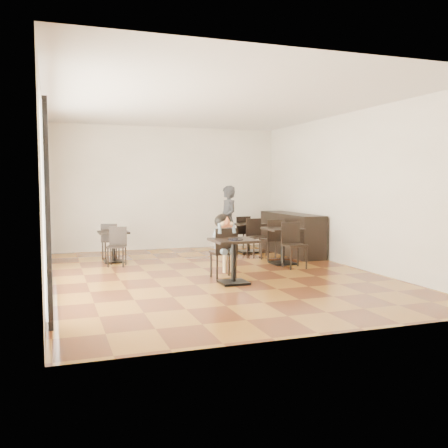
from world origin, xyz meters
name	(u,v)px	position (x,y,z in m)	size (l,w,h in m)	color
floor	(214,275)	(0.00, 0.00, 0.00)	(6.00, 8.00, 0.01)	#945A1F
ceiling	(214,104)	(0.00, 0.00, 3.20)	(6.00, 8.00, 0.01)	silver
wall_back	(167,188)	(0.00, 4.00, 1.60)	(6.00, 0.01, 3.20)	white
wall_front	(324,196)	(0.00, -4.00, 1.60)	(6.00, 0.01, 3.20)	white
wall_left	(44,192)	(-3.00, 0.00, 1.60)	(0.01, 8.00, 3.20)	white
wall_right	(351,190)	(3.00, 0.00, 1.60)	(0.01, 8.00, 3.20)	white
storefront_window	(46,205)	(-2.97, -0.50, 1.40)	(0.04, 4.50, 2.60)	white
child_table	(234,262)	(0.06, -0.91, 0.39)	(0.73, 0.73, 0.77)	black
child_chair	(223,253)	(0.06, -0.36, 0.47)	(0.42, 0.42, 0.93)	black
child	(223,246)	(0.06, -0.36, 0.59)	(0.42, 0.59, 1.17)	gray
plate	(236,239)	(0.06, -1.01, 0.78)	(0.26, 0.26, 0.02)	black
pizza_slice	(227,224)	(0.06, -0.55, 1.02)	(0.27, 0.21, 0.06)	tan
adult_patron	(228,221)	(1.10, 2.30, 0.84)	(0.61, 0.40, 1.68)	#313236
cafe_table_mid	(283,246)	(1.78, 0.70, 0.39)	(0.73, 0.73, 0.78)	black
cafe_table_left	(114,247)	(-1.62, 2.15, 0.34)	(0.64, 0.64, 0.68)	black
cafe_table_back	(248,238)	(1.75, 2.60, 0.37)	(0.69, 0.69, 0.73)	black
chair_mid_a	(272,240)	(1.78, 1.25, 0.47)	(0.42, 0.42, 0.93)	black
chair_mid_b	(295,245)	(1.78, 0.15, 0.47)	(0.42, 0.42, 0.93)	black
chair_left_a	(111,241)	(-1.62, 2.70, 0.41)	(0.37, 0.37, 0.82)	black
chair_left_b	(117,247)	(-1.62, 1.60, 0.41)	(0.37, 0.37, 0.82)	black
chair_back_a	(240,233)	(1.75, 3.15, 0.44)	(0.40, 0.40, 0.88)	black
chair_back_b	(257,237)	(1.75, 2.05, 0.44)	(0.40, 0.40, 0.88)	black
service_counter	(291,234)	(2.65, 2.00, 0.50)	(0.60, 2.40, 1.00)	black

